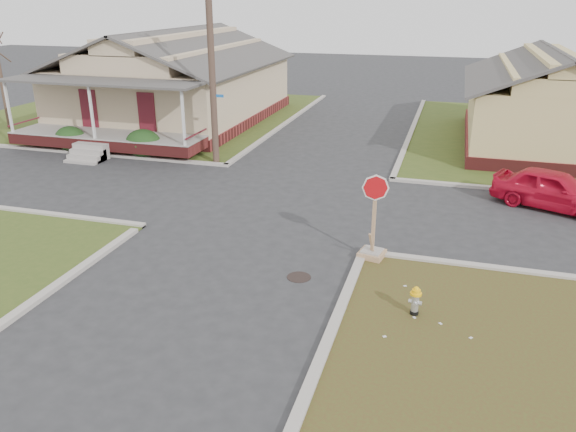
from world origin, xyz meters
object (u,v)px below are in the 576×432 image
(fire_hydrant, at_px, (415,299))
(red_sedan, at_px, (553,189))
(utility_pole, at_px, (211,55))
(stop_sign, at_px, (373,240))

(fire_hydrant, height_order, red_sedan, red_sedan)
(utility_pole, bearing_deg, stop_sign, -43.61)
(stop_sign, bearing_deg, utility_pole, 147.34)
(utility_pole, height_order, fire_hydrant, utility_pole)
(utility_pole, xyz_separation_m, stop_sign, (8.07, -7.69, -4.08))
(fire_hydrant, bearing_deg, red_sedan, 74.49)
(stop_sign, height_order, red_sedan, stop_sign)
(stop_sign, bearing_deg, red_sedan, 58.03)
(red_sedan, bearing_deg, utility_pole, 104.92)
(fire_hydrant, distance_m, red_sedan, 9.51)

